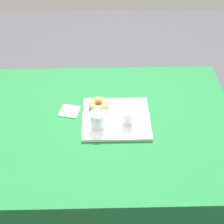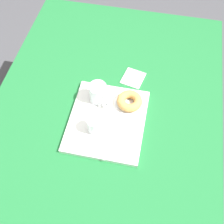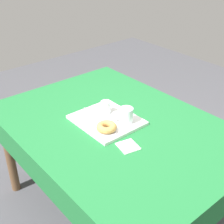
% 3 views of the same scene
% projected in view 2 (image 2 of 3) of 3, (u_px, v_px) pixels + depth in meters
% --- Properties ---
extents(ground_plane, '(6.00, 6.00, 0.00)m').
position_uv_depth(ground_plane, '(107.00, 168.00, 1.95)').
color(ground_plane, '#47474C').
extents(dining_table, '(1.51, 1.08, 0.73)m').
position_uv_depth(dining_table, '(106.00, 119.00, 1.40)').
color(dining_table, '#1E6B33').
rests_on(dining_table, ground).
extents(serving_tray, '(0.38, 0.34, 0.02)m').
position_uv_depth(serving_tray, '(107.00, 121.00, 1.29)').
color(serving_tray, white).
rests_on(serving_tray, dining_table).
extents(tea_mug_left, '(0.10, 0.10, 0.09)m').
position_uv_depth(tea_mug_left, '(98.00, 93.00, 1.31)').
color(tea_mug_left, white).
rests_on(tea_mug_left, serving_tray).
extents(water_glass_near, '(0.06, 0.06, 0.08)m').
position_uv_depth(water_glass_near, '(94.00, 125.00, 1.23)').
color(water_glass_near, white).
rests_on(water_glass_near, serving_tray).
extents(donut_plate_left, '(0.13, 0.13, 0.01)m').
position_uv_depth(donut_plate_left, '(129.00, 104.00, 1.33)').
color(donut_plate_left, silver).
rests_on(donut_plate_left, serving_tray).
extents(sugar_donut_left, '(0.12, 0.12, 0.04)m').
position_uv_depth(sugar_donut_left, '(129.00, 101.00, 1.31)').
color(sugar_donut_left, tan).
rests_on(sugar_donut_left, donut_plate_left).
extents(teaspoon_near, '(0.12, 0.08, 0.01)m').
position_uv_depth(teaspoon_near, '(118.00, 144.00, 1.21)').
color(teaspoon_near, silver).
rests_on(teaspoon_near, serving_tray).
extents(paper_napkin, '(0.13, 0.12, 0.01)m').
position_uv_depth(paper_napkin, '(133.00, 78.00, 1.44)').
color(paper_napkin, white).
rests_on(paper_napkin, dining_table).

